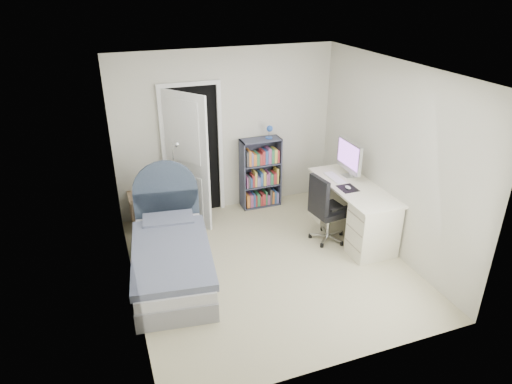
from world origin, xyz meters
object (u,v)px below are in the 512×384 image
object	(u,v)px
bed	(172,255)
office_chair	(325,206)
floor_lamp	(178,195)
nightstand	(142,202)
bookcase	(261,175)
desk	(351,208)

from	to	relation	value
bed	office_chair	bearing A→B (deg)	1.49
floor_lamp	nightstand	bearing A→B (deg)	148.69
nightstand	bookcase	world-z (taller)	bookcase
office_chair	floor_lamp	bearing A→B (deg)	151.35
nightstand	floor_lamp	bearing A→B (deg)	-31.31
floor_lamp	office_chair	size ratio (longest dim) A/B	1.39
bed	bookcase	distance (m)	2.23
floor_lamp	office_chair	xyz separation A→B (m)	(1.84, -1.01, -0.02)
bed	nightstand	size ratio (longest dim) A/B	3.36
bookcase	bed	bearing A→B (deg)	-140.71
nightstand	office_chair	bearing A→B (deg)	-29.21
bookcase	office_chair	xyz separation A→B (m)	(0.44, -1.34, 0.01)
bed	floor_lamp	xyz separation A→B (m)	(0.31, 1.06, 0.29)
desk	bookcase	bearing A→B (deg)	124.21
nightstand	floor_lamp	xyz separation A→B (m)	(0.48, -0.29, 0.16)
desk	office_chair	bearing A→B (deg)	-174.77
bookcase	office_chair	bearing A→B (deg)	-72.01
bookcase	nightstand	bearing A→B (deg)	-178.52
nightstand	bookcase	bearing A→B (deg)	1.48
floor_lamp	office_chair	bearing A→B (deg)	-28.65
nightstand	desk	distance (m)	3.04
floor_lamp	bookcase	bearing A→B (deg)	13.59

